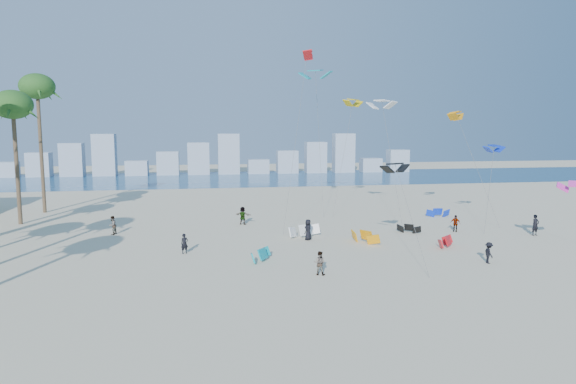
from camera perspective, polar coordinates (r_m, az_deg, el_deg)
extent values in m
plane|color=beige|center=(25.58, -0.77, -14.81)|extent=(220.00, 220.00, 0.00)
plane|color=navy|center=(95.98, -7.28, 1.51)|extent=(220.00, 220.00, 0.00)
imported|color=black|center=(39.58, -11.67, -5.77)|extent=(0.65, 0.53, 1.55)
imported|color=gray|center=(33.37, 3.60, -8.06)|extent=(0.96, 0.88, 1.59)
imported|color=black|center=(43.39, 2.30, -4.30)|extent=(1.00, 1.04, 1.79)
imported|color=gray|center=(49.31, 18.47, -3.40)|extent=(0.97, 0.84, 1.57)
imported|color=black|center=(38.79, 21.86, -6.43)|extent=(0.69, 1.05, 1.53)
imported|color=gray|center=(50.46, -5.17, -2.68)|extent=(1.71, 1.27, 1.79)
imported|color=black|center=(50.27, 26.30, -3.39)|extent=(0.76, 0.56, 1.90)
imported|color=gray|center=(48.18, -19.32, -3.60)|extent=(0.92, 1.02, 1.71)
cylinder|color=#595959|center=(35.92, 13.79, -2.75)|extent=(0.28, 5.87, 6.99)
cylinder|color=#595959|center=(49.45, 11.74, 3.11)|extent=(1.06, 3.80, 12.27)
cylinder|color=#595959|center=(51.13, 21.92, 0.40)|extent=(2.95, 3.85, 7.91)
cylinder|color=#595959|center=(46.48, 0.86, 5.76)|extent=(2.89, 3.34, 16.75)
cylinder|color=#595959|center=(55.33, 6.28, 3.89)|extent=(2.85, 2.39, 12.73)
cylinder|color=#595959|center=(55.40, 3.59, 5.59)|extent=(0.32, 3.37, 15.95)
cylinder|color=#595959|center=(53.28, 20.68, 2.50)|extent=(2.80, 4.50, 11.20)
cylinder|color=brown|center=(56.64, -28.46, 2.70)|extent=(0.40, 0.40, 11.88)
ellipsoid|color=#26561E|center=(56.56, -28.83, 8.70)|extent=(3.80, 3.80, 2.85)
cylinder|color=brown|center=(63.16, -26.26, 4.27)|extent=(0.40, 0.40, 14.19)
ellipsoid|color=#26561E|center=(63.27, -26.62, 10.69)|extent=(3.80, 3.80, 2.85)
cube|color=#9EADBF|center=(112.51, -29.42, 2.23)|extent=(4.40, 3.00, 3.00)
cube|color=#9EADBF|center=(110.48, -26.42, 2.80)|extent=(4.40, 3.00, 4.80)
cube|color=#9EADBF|center=(108.78, -23.32, 3.39)|extent=(4.40, 3.00, 6.60)
cube|color=#9EADBF|center=(107.41, -20.13, 3.98)|extent=(4.40, 3.00, 8.40)
cube|color=#9EADBF|center=(106.62, -16.79, 2.63)|extent=(4.40, 3.00, 3.00)
cube|color=#9EADBF|center=(105.94, -13.47, 3.21)|extent=(4.40, 3.00, 4.80)
cube|color=#9EADBF|center=(105.62, -10.13, 3.77)|extent=(4.40, 3.00, 6.60)
cube|color=#9EADBF|center=(105.68, -6.76, 4.32)|extent=(4.40, 3.00, 8.40)
cube|color=#9EADBF|center=(106.33, -3.40, 2.92)|extent=(4.40, 3.00, 3.00)
cube|color=#9EADBF|center=(107.09, -0.10, 3.45)|extent=(4.40, 3.00, 4.80)
cube|color=#9EADBF|center=(108.21, 3.15, 3.96)|extent=(4.40, 3.00, 6.60)
cube|color=#9EADBF|center=(109.68, 6.33, 4.44)|extent=(4.40, 3.00, 8.40)
cube|color=#9EADBF|center=(111.69, 9.37, 3.05)|extent=(4.40, 3.00, 3.00)
cube|color=#9EADBF|center=(113.77, 12.35, 3.51)|extent=(4.40, 3.00, 4.80)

